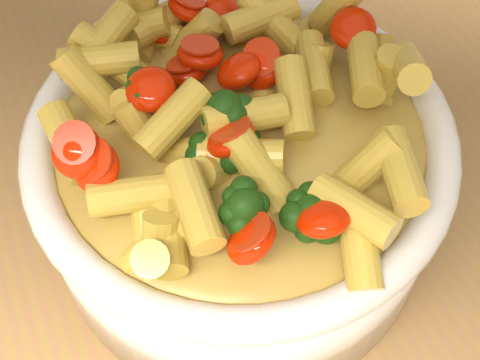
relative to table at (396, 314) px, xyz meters
name	(u,v)px	position (x,y,z in m)	size (l,w,h in m)	color
table	(396,314)	(0.00, 0.00, 0.00)	(1.20, 0.80, 0.90)	#A16E45
serving_bowl	(240,179)	(-0.11, 0.07, 0.16)	(0.26, 0.26, 0.11)	white
pasta_salad	(240,108)	(-0.11, 0.07, 0.23)	(0.20, 0.20, 0.05)	#E2CB47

